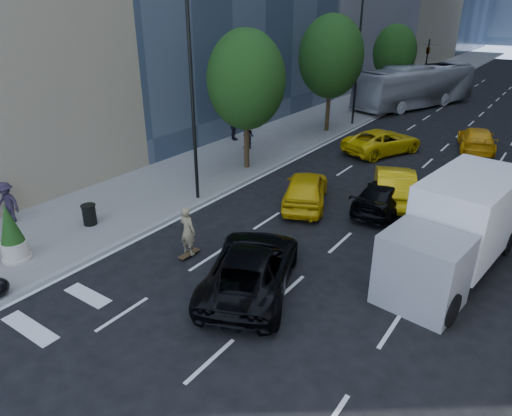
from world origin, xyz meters
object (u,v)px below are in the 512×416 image
Objects in this scene: skateboarder at (188,234)px; planter_shrub at (11,234)px; black_sedan_lincoln at (251,267)px; trash_can at (89,215)px; box_truck at (456,228)px; city_bus at (416,86)px; black_sedan_mercedes at (383,196)px.

planter_shrub reaches higher than skateboarder.
black_sedan_lincoln is 6.65× the size of trash_can.
skateboarder is 5.13m from trash_can.
black_sedan_lincoln is at bearing -129.25° from box_truck.
city_bus reaches higher than black_sedan_lincoln.
city_bus is at bearing 83.88° from trash_can.
black_sedan_lincoln is at bearing -61.36° from city_bus.
black_sedan_mercedes is (4.40, 8.23, -0.27)m from skateboarder.
city_bus is 29.10m from box_truck.
black_sedan_lincoln is 8.67m from black_sedan_mercedes.
skateboarder is 6.24m from planter_shrub.
trash_can is at bearing 93.78° from planter_shrub.
planter_shrub is (-4.86, -3.92, 0.23)m from skateboarder.
planter_shrub is at bearing -86.22° from trash_can.
skateboarder is at bearing -143.91° from box_truck.
city_bus is 15.85× the size of trash_can.
box_truck is at bearing 20.95° from trash_can.
black_sedan_mercedes is 24.47m from city_bus.
black_sedan_mercedes is 12.93m from trash_can.
black_sedan_mercedes is 0.35× the size of city_bus.
trash_can is at bearing -21.09° from black_sedan_lincoln.
black_sedan_lincoln is at bearing 24.19° from planter_shrub.
trash_can is at bearing 40.36° from black_sedan_mercedes.
city_bus is 32.69m from trash_can.
black_sedan_lincoln reaches higher than trash_can.
planter_shrub is (-3.26, -35.83, -0.68)m from city_bus.
box_truck reaches higher than planter_shrub.
box_truck is 15.60m from planter_shrub.
skateboarder is 0.34× the size of black_sedan_lincoln.
box_truck is at bearing -49.89° from city_bus.
skateboarder is 0.14× the size of city_bus.
box_truck is 14.31m from trash_can.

